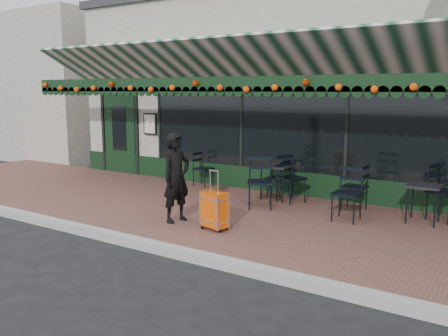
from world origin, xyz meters
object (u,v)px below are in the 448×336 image
Objects in this scene: woman at (176,178)px; chair_a_left at (354,187)px; chair_b_left at (278,178)px; chair_b_right at (291,179)px; suitcase at (214,210)px; chair_solo at (203,169)px; chair_b_front at (260,183)px; cafe_table_b at (277,169)px; cafe_table_a at (424,189)px; chair_a_right at (445,192)px; chair_a_front at (347,194)px.

chair_a_left is at bearing -32.93° from woman.
chair_b_left is at bearing -97.10° from chair_a_left.
chair_b_right is at bearing -87.51° from chair_a_left.
suitcase is 1.21× the size of chair_solo.
chair_b_front is at bearing -116.92° from chair_solo.
cafe_table_a is at bearing -4.69° from cafe_table_b.
chair_a_right is at bearing -45.20° from woman.
woman is 2.51m from cafe_table_b.
chair_b_front is at bearing -85.13° from cafe_table_b.
chair_a_left is 0.95× the size of chair_a_front.
chair_solo is (-3.64, 0.32, -0.04)m from chair_a_left.
woman is 2.67m from chair_b_left.
chair_b_front is (-1.54, -0.77, 0.05)m from chair_a_left.
chair_b_front is at bearing 107.03° from suitcase.
chair_a_left is at bearing 73.06° from suitcase.
chair_b_right is (0.22, 2.37, 0.15)m from suitcase.
chair_b_front is at bearing -62.98° from chair_a_left.
chair_b_left is at bearing 105.15° from cafe_table_b.
chair_a_left is (-1.23, 0.17, -0.15)m from cafe_table_a.
chair_solo is at bearing 163.91° from chair_a_front.
cafe_table_b is at bearing 175.31° from cafe_table_a.
chair_solo is at bearing 174.30° from cafe_table_a.
chair_solo is at bearing -94.58° from chair_a_left.
chair_a_front is 1.16× the size of chair_b_left.
chair_b_right is at bearing -16.77° from cafe_table_b.
cafe_table_a is 0.44m from chair_a_right.
chair_a_left is 0.90× the size of chair_b_front.
chair_b_front is at bearing 129.69° from chair_a_right.
woman is 1.89× the size of chair_b_left.
suitcase is at bearing -30.80° from chair_a_left.
cafe_table_a is at bearing 54.14° from suitcase.
chair_a_right is (0.28, 0.34, -0.09)m from cafe_table_a.
suitcase reaches higher than chair_a_front.
chair_a_right reaches higher than chair_b_front.
cafe_table_a is 1.26m from chair_a_front.
chair_a_right is at bearing -91.06° from chair_solo.
suitcase reaches higher than chair_solo.
chair_a_front is at bearing -44.98° from woman.
chair_b_front reaches higher than chair_b_right.
chair_a_right reaches higher than suitcase.
chair_a_left is at bearing -2.29° from cafe_table_b.
chair_b_left is 0.49m from chair_b_right.
chair_a_front is at bearing 145.86° from chair_a_right.
chair_b_front is at bearing -167.68° from cafe_table_a.
chair_b_right reaches higher than cafe_table_b.
cafe_table_b is 1.92m from chair_a_front.
chair_b_front reaches higher than chair_solo.
cafe_table_b reaches higher than cafe_table_a.
cafe_table_b is at bearing -91.89° from chair_a_left.
chair_b_left is (-0.19, 2.64, 0.08)m from suitcase.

